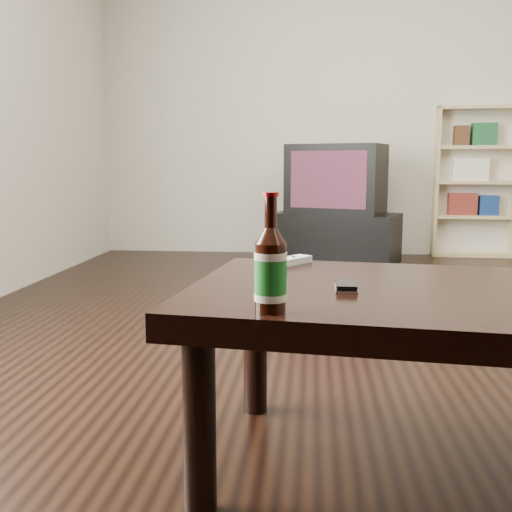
# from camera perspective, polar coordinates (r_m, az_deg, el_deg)

# --- Properties ---
(floor) EXTENTS (5.00, 6.00, 0.01)m
(floor) POSITION_cam_1_polar(r_m,az_deg,el_deg) (2.50, 20.81, -10.23)
(floor) COLOR black
(floor) RESTS_ON ground
(wall_back) EXTENTS (5.00, 0.02, 2.70)m
(wall_back) POSITION_cam_1_polar(r_m,az_deg,el_deg) (5.36, 12.91, 14.64)
(wall_back) COLOR silver
(wall_back) RESTS_ON ground
(tv_stand) EXTENTS (1.08, 0.78, 0.39)m
(tv_stand) POSITION_cam_1_polar(r_m,az_deg,el_deg) (4.87, 7.56, 1.77)
(tv_stand) COLOR black
(tv_stand) RESTS_ON floor
(tv) EXTENTS (0.83, 0.67, 0.54)m
(tv) POSITION_cam_1_polar(r_m,az_deg,el_deg) (4.83, 7.67, 7.28)
(tv) COLOR black
(tv) RESTS_ON tv_stand
(bookshelf) EXTENTS (0.69, 0.33, 1.26)m
(bookshelf) POSITION_cam_1_polar(r_m,az_deg,el_deg) (5.48, 19.87, 6.91)
(bookshelf) COLOR tan
(bookshelf) RESTS_ON floor
(coffee_table) EXTENTS (1.36, 0.90, 0.48)m
(coffee_table) POSITION_cam_1_polar(r_m,az_deg,el_deg) (1.55, 18.11, -5.42)
(coffee_table) COLOR black
(coffee_table) RESTS_ON floor
(beer_bottle) EXTENTS (0.08, 0.08, 0.25)m
(beer_bottle) POSITION_cam_1_polar(r_m,az_deg,el_deg) (1.23, 1.39, -1.39)
(beer_bottle) COLOR black
(beer_bottle) RESTS_ON coffee_table
(phone) EXTENTS (0.05, 0.10, 0.02)m
(phone) POSITION_cam_1_polar(r_m,az_deg,el_deg) (1.48, 8.56, -2.88)
(phone) COLOR silver
(phone) RESTS_ON coffee_table
(remote) EXTENTS (0.15, 0.18, 0.02)m
(remote) POSITION_cam_1_polar(r_m,az_deg,el_deg) (1.82, 2.99, -0.52)
(remote) COLOR #B9B9BB
(remote) RESTS_ON coffee_table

